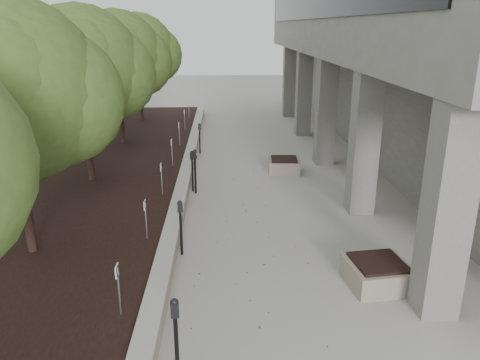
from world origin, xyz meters
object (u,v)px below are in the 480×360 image
object	(u,v)px
crabapple_tree_4	(118,78)
crabapple_tree_5	(138,67)
parking_meter_4	(192,171)
parking_meter_3	(195,172)
parking_meter_5	(200,138)
parking_meter_2	(181,228)
crabapple_tree_2	(14,130)
parking_meter_1	(176,341)
planter_back	(284,165)
crabapple_tree_3	(83,95)
planter_front	(377,273)

from	to	relation	value
crabapple_tree_4	crabapple_tree_5	world-z (taller)	same
crabapple_tree_5	parking_meter_4	world-z (taller)	crabapple_tree_5
crabapple_tree_4	parking_meter_3	xyz separation A→B (m)	(3.36, -5.33, -2.39)
crabapple_tree_5	parking_meter_5	size ratio (longest dim) A/B	4.17
parking_meter_2	parking_meter_5	world-z (taller)	parking_meter_2
parking_meter_5	crabapple_tree_2	bearing A→B (deg)	-118.82
parking_meter_4	parking_meter_5	distance (m)	4.72
crabapple_tree_2	parking_meter_3	xyz separation A→B (m)	(3.36, 4.67, -2.39)
parking_meter_4	parking_meter_1	bearing A→B (deg)	-76.87
planter_back	parking_meter_3	bearing A→B (deg)	-145.15
crabapple_tree_3	parking_meter_3	world-z (taller)	crabapple_tree_3
crabapple_tree_2	planter_front	distance (m)	8.02
parking_meter_1	parking_meter_5	bearing A→B (deg)	83.80
planter_back	crabapple_tree_3	bearing A→B (deg)	-164.07
parking_meter_5	parking_meter_3	bearing A→B (deg)	-99.01
planter_back	crabapple_tree_5	bearing A→B (deg)	128.60
parking_meter_5	planter_front	bearing A→B (deg)	-78.67
crabapple_tree_5	planter_back	bearing A→B (deg)	-51.40
parking_meter_3	parking_meter_4	world-z (taller)	parking_meter_3
crabapple_tree_4	parking_meter_5	bearing A→B (deg)	-7.24
parking_meter_2	parking_meter_3	size ratio (longest dim) A/B	0.93
crabapple_tree_2	crabapple_tree_3	world-z (taller)	same
crabapple_tree_3	parking_meter_4	bearing A→B (deg)	-2.33
parking_meter_1	planter_front	xyz separation A→B (m)	(3.89, 2.62, -0.45)
crabapple_tree_2	parking_meter_5	size ratio (longest dim) A/B	4.17
parking_meter_4	crabapple_tree_4	bearing A→B (deg)	133.80
crabapple_tree_2	crabapple_tree_4	size ratio (longest dim) A/B	1.00
parking_meter_2	parking_meter_3	xyz separation A→B (m)	(0.11, 4.22, 0.05)
parking_meter_5	parking_meter_2	bearing A→B (deg)	-100.09
crabapple_tree_4	planter_back	size ratio (longest dim) A/B	4.87
parking_meter_1	planter_front	distance (m)	4.72
parking_meter_4	planter_back	distance (m)	3.82
parking_meter_3	parking_meter_4	xyz separation A→B (m)	(-0.10, 0.20, -0.05)
crabapple_tree_3	parking_meter_3	size ratio (longest dim) A/B	3.70
parking_meter_4	planter_back	bearing A→B (deg)	42.91
planter_front	crabapple_tree_3	bearing A→B (deg)	140.72
crabapple_tree_3	parking_meter_4	world-z (taller)	crabapple_tree_3
parking_meter_3	parking_meter_2	bearing A→B (deg)	-70.95
parking_meter_1	parking_meter_2	distance (m)	4.16
parking_meter_1	crabapple_tree_2	bearing A→B (deg)	126.45
crabapple_tree_3	parking_meter_3	xyz separation A→B (m)	(3.36, -0.33, -2.39)
parking_meter_2	parking_meter_5	bearing A→B (deg)	73.17
crabapple_tree_5	parking_meter_2	world-z (taller)	crabapple_tree_5
crabapple_tree_2	crabapple_tree_3	size ratio (longest dim) A/B	1.00
crabapple_tree_2	crabapple_tree_3	xyz separation A→B (m)	(0.00, 5.00, 0.00)
crabapple_tree_4	parking_meter_1	bearing A→B (deg)	-75.55
parking_meter_1	parking_meter_2	xyz separation A→B (m)	(-0.27, 4.15, -0.04)
crabapple_tree_5	planter_front	xyz separation A→B (m)	(7.42, -16.07, -2.84)
crabapple_tree_4	parking_meter_4	distance (m)	6.55
parking_meter_4	parking_meter_5	bearing A→B (deg)	101.02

